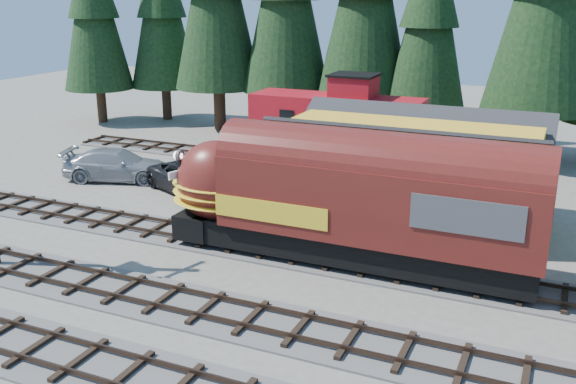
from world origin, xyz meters
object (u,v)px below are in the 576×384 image
at_px(pickup_truck_b, 117,165).
at_px(pickup_truck_a, 191,178).
at_px(depot, 410,162).
at_px(locomotive, 337,205).
at_px(caboose, 337,126).

bearing_deg(pickup_truck_b, pickup_truck_a, -112.12).
distance_m(depot, pickup_truck_a, 12.43).
bearing_deg(locomotive, pickup_truck_b, 159.05).
bearing_deg(locomotive, pickup_truck_a, 151.57).
xyz_separation_m(pickup_truck_a, pickup_truck_b, (-5.45, 0.38, 0.08)).
distance_m(depot, caboose, 9.93).
bearing_deg(locomotive, caboose, 109.85).
height_order(depot, pickup_truck_a, depot).
height_order(depot, caboose, caboose).
relative_size(locomotive, pickup_truck_a, 2.61).
bearing_deg(pickup_truck_a, depot, -60.94).
height_order(caboose, pickup_truck_b, caboose).
bearing_deg(pickup_truck_a, pickup_truck_b, 111.97).
distance_m(caboose, pickup_truck_b, 13.75).
xyz_separation_m(depot, pickup_truck_b, (-17.68, -0.29, -2.03)).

